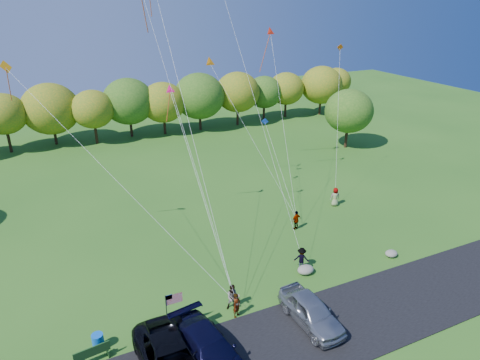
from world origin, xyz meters
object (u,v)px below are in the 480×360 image
at_px(flyer_d, 296,220).
at_px(minivan_silver, 311,311).
at_px(flyer_a, 237,305).
at_px(flyer_e, 335,197).
at_px(flyer_b, 233,297).
at_px(flyer_c, 301,258).
at_px(minivan_navy, 210,351).
at_px(trash_barrel, 98,342).
at_px(park_bench, 92,353).

bearing_deg(flyer_d, minivan_silver, 49.65).
bearing_deg(flyer_a, flyer_e, -1.96).
xyz_separation_m(flyer_b, flyer_c, (6.13, 1.85, -0.03)).
height_order(minivan_navy, flyer_a, minivan_navy).
distance_m(flyer_a, flyer_d, 11.62).
xyz_separation_m(flyer_d, trash_barrel, (-16.84, -6.68, -0.36)).
distance_m(minivan_silver, flyer_c, 5.57).
relative_size(flyer_a, flyer_e, 0.92).
distance_m(minivan_navy, flyer_c, 10.52).
bearing_deg(park_bench, flyer_c, 3.04).
bearing_deg(minivan_silver, minivan_navy, -179.04).
bearing_deg(park_bench, flyer_e, 16.19).
relative_size(minivan_navy, park_bench, 3.16).
xyz_separation_m(flyer_a, flyer_b, (0.09, 0.72, 0.05)).
bearing_deg(flyer_e, flyer_a, 50.15).
xyz_separation_m(minivan_silver, park_bench, (-12.10, 2.42, -0.33)).
xyz_separation_m(minivan_navy, flyer_e, (17.23, 12.56, -0.04)).
relative_size(flyer_e, trash_barrel, 1.86).
height_order(flyer_a, park_bench, flyer_a).
bearing_deg(flyer_b, flyer_d, 56.13).
xyz_separation_m(minivan_navy, flyer_b, (2.90, 3.55, -0.07)).
bearing_deg(flyer_c, trash_barrel, 40.00).
bearing_deg(flyer_d, park_bench, 10.60).
bearing_deg(minivan_silver, trash_barrel, 161.70).
height_order(flyer_c, trash_barrel, flyer_c).
height_order(flyer_e, park_bench, flyer_e).
bearing_deg(flyer_b, minivan_silver, -22.44).
bearing_deg(minivan_silver, flyer_c, 60.53).
bearing_deg(flyer_c, park_bench, 43.03).
distance_m(flyer_e, trash_barrel, 24.09).
bearing_deg(park_bench, minivan_silver, -18.20).
distance_m(minivan_silver, trash_barrel, 12.14).
height_order(minivan_silver, park_bench, minivan_silver).
distance_m(minivan_navy, flyer_e, 21.32).
distance_m(park_bench, trash_barrel, 0.93).
distance_m(flyer_a, flyer_e, 17.39).
distance_m(minivan_silver, flyer_e, 16.18).
height_order(minivan_silver, flyer_d, minivan_silver).
height_order(minivan_navy, flyer_b, minivan_navy).
bearing_deg(flyer_b, trash_barrel, -162.62).
xyz_separation_m(park_bench, trash_barrel, (0.40, 0.84, -0.08)).
xyz_separation_m(flyer_b, park_bench, (-8.47, -0.71, -0.30)).
bearing_deg(flyer_a, trash_barrel, 137.96).
distance_m(minivan_silver, flyer_a, 4.42).
height_order(flyer_b, flyer_e, flyer_e).
relative_size(flyer_d, park_bench, 0.88).
height_order(minivan_navy, park_bench, minivan_navy).
distance_m(flyer_c, flyer_e, 10.88).
height_order(flyer_a, flyer_e, flyer_e).
bearing_deg(flyer_b, minivan_navy, -110.99).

